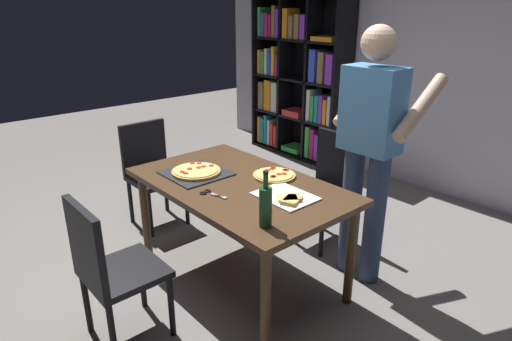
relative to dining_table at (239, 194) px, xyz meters
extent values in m
plane|color=gray|center=(0.00, 0.00, -0.67)|extent=(12.00, 12.00, 0.00)
cube|color=#BCB7C6|center=(0.00, 2.60, 0.73)|extent=(6.40, 0.10, 2.80)
cube|color=#4C331E|center=(0.00, 0.00, 0.06)|extent=(1.50, 0.90, 0.04)
cylinder|color=#4C331E|center=(-0.67, -0.37, -0.32)|extent=(0.06, 0.06, 0.71)
cylinder|color=#4C331E|center=(0.67, -0.37, -0.32)|extent=(0.06, 0.06, 0.71)
cylinder|color=#4C331E|center=(-0.67, 0.37, -0.32)|extent=(0.06, 0.06, 0.71)
cylinder|color=#4C331E|center=(0.67, 0.37, -0.32)|extent=(0.06, 0.06, 0.71)
cube|color=black|center=(0.00, -0.85, -0.24)|extent=(0.42, 0.42, 0.04)
cube|color=black|center=(0.00, -1.04, 0.00)|extent=(0.42, 0.04, 0.45)
cylinder|color=black|center=(0.18, -0.67, -0.47)|extent=(0.04, 0.04, 0.41)
cylinder|color=black|center=(-0.18, -0.67, -0.47)|extent=(0.04, 0.04, 0.41)
cylinder|color=black|center=(0.18, -1.03, -0.47)|extent=(0.04, 0.04, 0.41)
cylinder|color=black|center=(-0.18, -1.03, -0.47)|extent=(0.04, 0.04, 0.41)
cube|color=black|center=(0.00, 0.85, -0.24)|extent=(0.42, 0.42, 0.04)
cube|color=black|center=(0.00, 1.04, 0.00)|extent=(0.42, 0.04, 0.45)
cylinder|color=black|center=(-0.18, 0.67, -0.47)|extent=(0.04, 0.04, 0.41)
cylinder|color=black|center=(0.18, 0.67, -0.47)|extent=(0.04, 0.04, 0.41)
cylinder|color=black|center=(-0.18, 1.03, -0.47)|extent=(0.04, 0.04, 0.41)
cylinder|color=black|center=(0.18, 1.03, -0.47)|extent=(0.04, 0.04, 0.41)
cube|color=black|center=(-1.15, 0.00, -0.24)|extent=(0.42, 0.42, 0.04)
cube|color=black|center=(-1.34, 0.00, 0.00)|extent=(0.04, 0.42, 0.45)
cylinder|color=black|center=(-0.97, -0.18, -0.47)|extent=(0.04, 0.04, 0.41)
cylinder|color=black|center=(-0.97, 0.18, -0.47)|extent=(0.04, 0.04, 0.41)
cylinder|color=black|center=(-1.33, -0.18, -0.47)|extent=(0.04, 0.04, 0.41)
cylinder|color=black|center=(-1.33, 0.18, -0.47)|extent=(0.04, 0.04, 0.41)
cube|color=black|center=(-2.39, 2.35, 0.30)|extent=(0.03, 0.35, 1.95)
cube|color=black|center=(-1.02, 2.35, 0.30)|extent=(0.03, 0.35, 1.95)
cube|color=black|center=(-1.71, 2.35, -0.66)|extent=(1.40, 0.35, 0.03)
cube|color=black|center=(-1.71, 2.51, 0.30)|extent=(1.40, 0.03, 1.95)
cube|color=black|center=(-1.71, 2.35, -0.17)|extent=(1.34, 0.29, 0.03)
cube|color=black|center=(-1.71, 2.35, 0.30)|extent=(1.34, 0.29, 0.03)
cube|color=black|center=(-1.71, 2.35, 0.78)|extent=(1.34, 0.29, 0.03)
cube|color=black|center=(-1.93, 2.35, 0.30)|extent=(0.03, 0.29, 1.89)
cube|color=black|center=(-1.48, 2.35, 0.30)|extent=(0.03, 0.29, 1.89)
cube|color=orange|center=(-2.31, 2.33, -0.44)|extent=(0.05, 0.22, 0.36)
cube|color=teal|center=(-2.25, 2.33, -0.45)|extent=(0.06, 0.22, 0.35)
cube|color=teal|center=(-2.18, 2.33, -0.43)|extent=(0.05, 0.22, 0.40)
cube|color=silver|center=(-2.12, 2.33, -0.45)|extent=(0.04, 0.22, 0.35)
cube|color=red|center=(-2.06, 2.33, -0.47)|extent=(0.04, 0.22, 0.32)
cube|color=red|center=(-1.99, 2.33, -0.48)|extent=(0.05, 0.22, 0.29)
cube|color=green|center=(-1.71, 2.33, -0.59)|extent=(0.29, 0.25, 0.06)
cube|color=green|center=(-1.41, 2.33, -0.43)|extent=(0.06, 0.22, 0.39)
cube|color=#B21E66|center=(-1.34, 2.33, -0.44)|extent=(0.06, 0.22, 0.38)
cube|color=purple|center=(-1.26, 2.33, -0.46)|extent=(0.07, 0.22, 0.33)
cube|color=blue|center=(-1.18, 2.33, -0.45)|extent=(0.07, 0.22, 0.35)
cube|color=#B21E66|center=(-1.10, 2.33, -0.48)|extent=(0.05, 0.22, 0.29)
cube|color=olive|center=(-2.28, 2.33, 0.03)|extent=(0.09, 0.22, 0.36)
cube|color=orange|center=(-2.15, 2.33, 0.05)|extent=(0.12, 0.22, 0.40)
cube|color=silver|center=(-2.02, 2.33, 0.04)|extent=(0.10, 0.22, 0.39)
cube|color=red|center=(-1.71, 2.33, -0.12)|extent=(0.29, 0.25, 0.08)
cube|color=silver|center=(-1.42, 2.33, 0.04)|extent=(0.05, 0.22, 0.38)
cube|color=green|center=(-1.36, 2.33, 0.01)|extent=(0.04, 0.22, 0.32)
cube|color=teal|center=(-1.29, 2.33, 0.01)|extent=(0.06, 0.22, 0.33)
cube|color=purple|center=(-1.23, 2.33, 0.02)|extent=(0.05, 0.22, 0.34)
cube|color=orange|center=(-1.16, 2.33, 0.00)|extent=(0.05, 0.22, 0.30)
cube|color=silver|center=(-1.10, 2.33, 0.02)|extent=(0.04, 0.22, 0.35)
cube|color=orange|center=(-2.31, 2.33, 0.47)|extent=(0.06, 0.22, 0.31)
cube|color=green|center=(-2.25, 2.33, 0.46)|extent=(0.05, 0.22, 0.29)
cube|color=silver|center=(-2.18, 2.33, 0.49)|extent=(0.05, 0.22, 0.33)
cube|color=blue|center=(-2.12, 2.33, 0.46)|extent=(0.04, 0.22, 0.28)
cube|color=yellow|center=(-2.06, 2.33, 0.50)|extent=(0.05, 0.22, 0.37)
cube|color=#B21E66|center=(-1.99, 2.33, 0.45)|extent=(0.04, 0.22, 0.26)
cube|color=blue|center=(-1.39, 2.33, 0.51)|extent=(0.09, 0.22, 0.38)
cube|color=olive|center=(-1.26, 2.33, 0.50)|extent=(0.08, 0.22, 0.36)
cube|color=purple|center=(-1.13, 2.33, 0.49)|extent=(0.10, 0.22, 0.34)
cube|color=green|center=(-2.31, 2.33, 0.97)|extent=(0.05, 0.22, 0.35)
cube|color=blue|center=(-2.25, 2.33, 0.94)|extent=(0.06, 0.22, 0.29)
cube|color=red|center=(-2.18, 2.33, 0.94)|extent=(0.05, 0.22, 0.29)
cube|color=#B21E66|center=(-2.12, 2.33, 0.93)|extent=(0.04, 0.22, 0.27)
cube|color=olive|center=(-2.06, 2.33, 0.98)|extent=(0.05, 0.22, 0.38)
cube|color=purple|center=(-1.99, 2.33, 0.96)|extent=(0.05, 0.22, 0.33)
cube|color=orange|center=(-1.85, 2.33, 0.97)|extent=(0.08, 0.22, 0.35)
cube|color=olive|center=(-1.75, 2.33, 0.92)|extent=(0.06, 0.22, 0.26)
cube|color=olive|center=(-1.66, 2.33, 0.93)|extent=(0.07, 0.22, 0.28)
cube|color=purple|center=(-1.56, 2.33, 0.93)|extent=(0.07, 0.22, 0.28)
cube|color=orange|center=(-1.26, 2.33, 0.82)|extent=(0.31, 0.25, 0.05)
cylinder|color=#38476B|center=(0.61, 0.70, -0.20)|extent=(0.14, 0.14, 0.95)
cylinder|color=#38476B|center=(0.41, 0.70, -0.20)|extent=(0.14, 0.14, 0.95)
cube|color=#4C8CD1|center=(0.51, 0.70, 0.55)|extent=(0.38, 0.22, 0.55)
sphere|color=#E0B293|center=(0.51, 0.70, 0.97)|extent=(0.22, 0.22, 0.22)
cylinder|color=#E0B293|center=(0.74, 0.88, 0.58)|extent=(0.09, 0.50, 0.39)
cylinder|color=#E0B293|center=(0.28, 0.88, 0.58)|extent=(0.09, 0.50, 0.39)
cube|color=#2D2D33|center=(-0.32, -0.12, 0.08)|extent=(0.40, 0.40, 0.01)
cylinder|color=tan|center=(-0.32, -0.12, 0.10)|extent=(0.34, 0.34, 0.02)
cylinder|color=#EACC6B|center=(-0.32, -0.12, 0.11)|extent=(0.31, 0.31, 0.01)
cylinder|color=#B22819|center=(-0.30, -0.22, 0.12)|extent=(0.04, 0.04, 0.00)
cylinder|color=#B22819|center=(-0.36, -0.15, 0.12)|extent=(0.04, 0.04, 0.00)
cylinder|color=#B22819|center=(-0.33, -0.05, 0.12)|extent=(0.04, 0.04, 0.00)
cylinder|color=#B22819|center=(-0.34, -0.22, 0.12)|extent=(0.04, 0.04, 0.00)
cylinder|color=#B22819|center=(-0.31, 0.00, 0.12)|extent=(0.04, 0.04, 0.00)
cylinder|color=#B22819|center=(-0.34, -0.09, 0.12)|extent=(0.04, 0.04, 0.00)
cylinder|color=#B22819|center=(-0.41, -0.04, 0.12)|extent=(0.04, 0.04, 0.00)
cylinder|color=#B22819|center=(-0.45, -0.07, 0.12)|extent=(0.04, 0.04, 0.00)
cube|color=white|center=(0.36, 0.07, 0.08)|extent=(0.36, 0.28, 0.01)
cube|color=#EACC6B|center=(0.42, 0.04, 0.10)|extent=(0.15, 0.17, 0.02)
cube|color=tan|center=(0.45, 0.09, 0.10)|extent=(0.09, 0.07, 0.02)
cube|color=#EACC6B|center=(0.45, 0.04, 0.10)|extent=(0.14, 0.16, 0.02)
cube|color=tan|center=(0.47, -0.01, 0.10)|extent=(0.09, 0.06, 0.02)
cylinder|color=#194723|center=(0.56, -0.27, 0.19)|extent=(0.07, 0.07, 0.22)
cylinder|color=#194723|center=(0.56, -0.27, 0.34)|extent=(0.03, 0.03, 0.08)
cylinder|color=black|center=(0.56, -0.27, 0.39)|extent=(0.03, 0.03, 0.02)
cube|color=silver|center=(0.09, -0.24, 0.09)|extent=(0.12, 0.05, 0.01)
cube|color=silver|center=(0.09, -0.24, 0.09)|extent=(0.12, 0.03, 0.01)
torus|color=black|center=(-0.02, -0.24, 0.09)|extent=(0.05, 0.05, 0.01)
torus|color=black|center=(-0.01, -0.28, 0.09)|extent=(0.05, 0.05, 0.01)
cylinder|color=tan|center=(0.08, 0.25, 0.09)|extent=(0.29, 0.29, 0.02)
cylinder|color=#EACC6B|center=(0.08, 0.25, 0.10)|extent=(0.26, 0.26, 0.01)
cylinder|color=#B22819|center=(0.00, 0.26, 0.11)|extent=(0.04, 0.04, 0.00)
cylinder|color=#B22819|center=(0.11, 0.26, 0.11)|extent=(0.04, 0.04, 0.00)
cylinder|color=#B22819|center=(0.11, 0.20, 0.11)|extent=(0.04, 0.04, 0.00)
cylinder|color=#B22819|center=(0.07, 0.35, 0.11)|extent=(0.04, 0.04, 0.00)
cylinder|color=#B22819|center=(-0.01, 0.32, 0.11)|extent=(0.04, 0.04, 0.00)
cylinder|color=#B22819|center=(0.13, 0.30, 0.11)|extent=(0.04, 0.04, 0.00)
cylinder|color=#B22819|center=(0.00, 0.30, 0.11)|extent=(0.04, 0.04, 0.00)
cylinder|color=#B22819|center=(0.09, 0.36, 0.11)|extent=(0.04, 0.04, 0.00)
cylinder|color=#B22819|center=(0.11, 0.21, 0.11)|extent=(0.04, 0.04, 0.00)
camera|label=1|loc=(2.10, -1.68, 1.19)|focal=30.78mm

